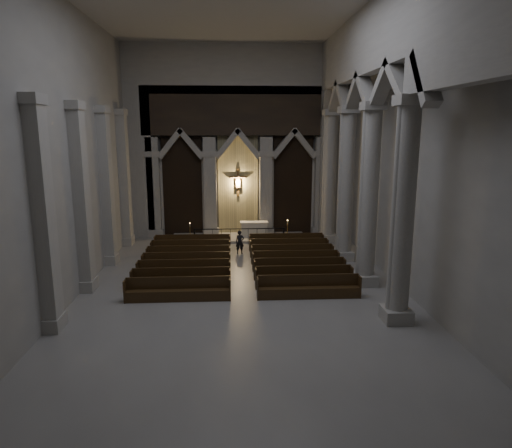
# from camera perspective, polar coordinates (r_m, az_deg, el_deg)

# --- Properties ---
(room) EXTENTS (24.00, 24.10, 12.00)m
(room) POSITION_cam_1_polar(r_m,az_deg,el_deg) (17.86, -1.65, 14.02)
(room) COLOR gray
(room) RESTS_ON ground
(sanctuary_wall) EXTENTS (14.00, 0.77, 12.00)m
(sanctuary_wall) POSITION_cam_1_polar(r_m,az_deg,el_deg) (29.38, -2.30, 11.24)
(sanctuary_wall) COLOR #ABA89F
(sanctuary_wall) RESTS_ON ground
(right_arcade) EXTENTS (1.00, 24.00, 12.00)m
(right_arcade) POSITION_cam_1_polar(r_m,az_deg,el_deg) (20.11, 14.60, 14.06)
(right_arcade) COLOR #ABA89F
(right_arcade) RESTS_ON ground
(left_pilasters) EXTENTS (0.60, 13.00, 8.03)m
(left_pilasters) POSITION_cam_1_polar(r_m,az_deg,el_deg) (22.43, -19.41, 3.45)
(left_pilasters) COLOR #ABA89F
(left_pilasters) RESTS_ON ground
(sanctuary_step) EXTENTS (8.50, 2.60, 0.15)m
(sanctuary_step) POSITION_cam_1_polar(r_m,az_deg,el_deg) (29.25, -2.17, -1.70)
(sanctuary_step) COLOR #ABA89F
(sanctuary_step) RESTS_ON ground
(altar) EXTENTS (1.80, 0.72, 0.92)m
(altar) POSITION_cam_1_polar(r_m,az_deg,el_deg) (29.32, -0.23, -0.58)
(altar) COLOR beige
(altar) RESTS_ON sanctuary_step
(altar_rail) EXTENTS (5.46, 0.09, 1.07)m
(altar_rail) POSITION_cam_1_polar(r_m,az_deg,el_deg) (27.46, -2.11, -1.23)
(altar_rail) COLOR black
(altar_rail) RESTS_ON ground
(candle_stand_left) EXTENTS (0.21, 0.21, 1.24)m
(candle_stand_left) POSITION_cam_1_polar(r_m,az_deg,el_deg) (28.54, -8.23, -1.62)
(candle_stand_left) COLOR #B18E36
(candle_stand_left) RESTS_ON ground
(candle_stand_right) EXTENTS (0.25, 0.25, 1.46)m
(candle_stand_right) POSITION_cam_1_polar(r_m,az_deg,el_deg) (28.09, 3.94, -1.61)
(candle_stand_right) COLOR #B18E36
(candle_stand_right) RESTS_ON ground
(pews) EXTENTS (9.72, 8.12, 0.96)m
(pews) POSITION_cam_1_polar(r_m,az_deg,el_deg) (22.67, -1.83, -5.10)
(pews) COLOR black
(pews) RESTS_ON ground
(worshipper) EXTENTS (0.51, 0.36, 1.32)m
(worshipper) POSITION_cam_1_polar(r_m,az_deg,el_deg) (25.66, -2.03, -2.29)
(worshipper) COLOR black
(worshipper) RESTS_ON ground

